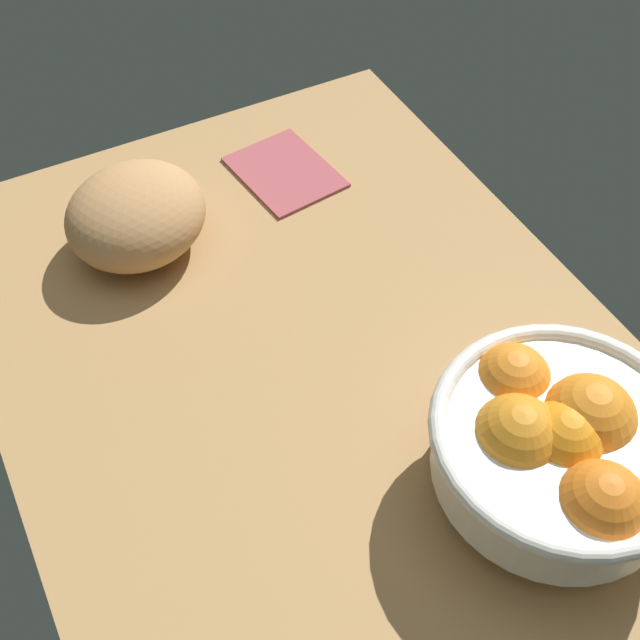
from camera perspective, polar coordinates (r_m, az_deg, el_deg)
The scene contains 4 objects.
ground_plane at distance 85.51cm, azimuth -0.78°, elevation -2.80°, with size 81.76×61.43×3.00cm, color tan.
fruit_bowl at distance 72.87cm, azimuth 16.11°, elevation -8.31°, with size 22.70×22.70×11.78cm.
bread_loaf at distance 93.52cm, azimuth -12.54°, elevation 7.06°, with size 15.92×14.78×9.22cm, color tan.
napkin_folded at distance 103.64cm, azimuth -2.44°, elevation 10.24°, with size 13.35×10.42×0.81cm, color #B05057.
Camera 1 is at (-46.33, 23.08, 66.57)cm, focal length 46.50 mm.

